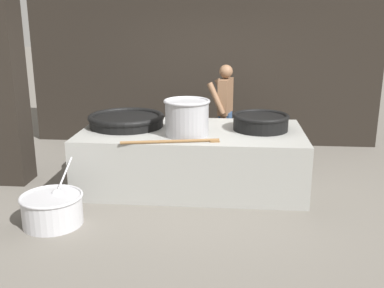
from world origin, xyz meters
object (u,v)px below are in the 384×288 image
(giant_wok_near, at_px, (126,120))
(cook, at_px, (225,109))
(stock_pot, at_px, (187,117))
(giant_wok_far, at_px, (261,121))
(prep_bowl_vegetables, at_px, (52,208))

(giant_wok_near, relative_size, cook, 0.69)
(stock_pot, height_order, cook, cook)
(giant_wok_near, height_order, giant_wok_far, giant_wok_far)
(giant_wok_near, xyz_separation_m, prep_bowl_vegetables, (-0.55, -1.56, -0.72))
(stock_pot, distance_m, prep_bowl_vegetables, 2.05)
(prep_bowl_vegetables, bearing_deg, giant_wok_far, 31.51)
(stock_pot, xyz_separation_m, cook, (0.48, 1.65, -0.21))
(giant_wok_far, distance_m, prep_bowl_vegetables, 3.00)
(giant_wok_near, bearing_deg, prep_bowl_vegetables, -109.34)
(prep_bowl_vegetables, bearing_deg, cook, 54.73)
(stock_pot, height_order, prep_bowl_vegetables, stock_pot)
(giant_wok_near, xyz_separation_m, giant_wok_far, (1.93, -0.05, 0.03))
(cook, bearing_deg, giant_wok_far, 125.69)
(giant_wok_far, height_order, prep_bowl_vegetables, giant_wok_far)
(giant_wok_near, relative_size, stock_pot, 1.79)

